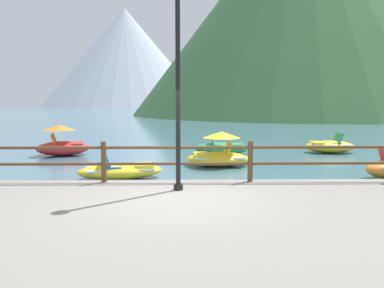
% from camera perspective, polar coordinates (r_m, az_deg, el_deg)
% --- Properties ---
extents(ground_plane, '(200.00, 200.00, 0.00)m').
position_cam_1_polar(ground_plane, '(47.49, -1.27, 3.64)').
color(ground_plane, '#477084').
extents(promenade_dock, '(28.00, 8.00, 0.40)m').
position_cam_1_polar(promenade_dock, '(5.64, -2.88, -15.42)').
color(promenade_dock, gray).
rests_on(promenade_dock, ground).
extents(dock_railing, '(23.92, 0.12, 0.95)m').
position_cam_1_polar(dock_railing, '(9.08, -2.16, -1.98)').
color(dock_railing, brown).
rests_on(dock_railing, promenade_dock).
extents(lamp_post, '(0.28, 0.28, 4.36)m').
position_cam_1_polar(lamp_post, '(8.19, -2.08, 11.40)').
color(lamp_post, black).
rests_on(lamp_post, promenade_dock).
extents(pedal_boat_0, '(2.41, 1.87, 1.28)m').
position_cam_1_polar(pedal_boat_0, '(17.20, -18.33, -0.08)').
color(pedal_boat_0, red).
rests_on(pedal_boat_0, ground).
extents(pedal_boat_1, '(2.64, 1.61, 0.81)m').
position_cam_1_polar(pedal_boat_1, '(11.69, -10.33, -3.83)').
color(pedal_boat_1, yellow).
rests_on(pedal_boat_1, ground).
extents(pedal_boat_4, '(2.17, 1.32, 0.87)m').
position_cam_1_polar(pedal_boat_4, '(18.18, 19.41, -0.31)').
color(pedal_boat_4, yellow).
rests_on(pedal_boat_4, ground).
extents(pedal_boat_5, '(2.42, 1.41, 0.84)m').
position_cam_1_polar(pedal_boat_5, '(16.72, 4.30, -0.59)').
color(pedal_boat_5, green).
rests_on(pedal_boat_5, ground).
extents(pedal_boat_6, '(2.23, 1.44, 1.21)m').
position_cam_1_polar(pedal_boat_6, '(13.75, 3.87, -1.48)').
color(pedal_boat_6, yellow).
rests_on(pedal_boat_6, ground).
extents(cliff_headland, '(53.45, 53.45, 34.95)m').
position_cam_1_polar(cliff_headland, '(67.77, 14.11, 18.23)').
color(cliff_headland, '#386038').
rests_on(cliff_headland, ground).
extents(distant_peak, '(56.07, 56.07, 32.95)m').
position_cam_1_polar(distant_peak, '(137.89, -9.66, 12.22)').
color(distant_peak, '#A8B2C1').
rests_on(distant_peak, ground).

